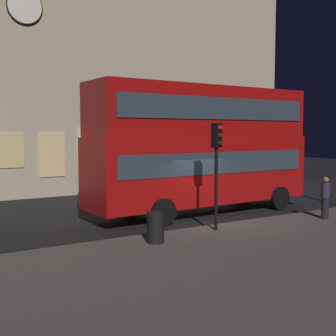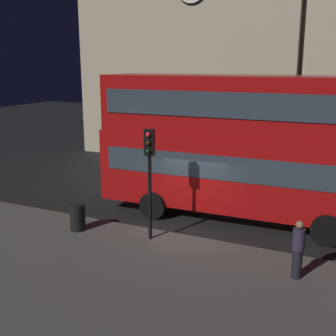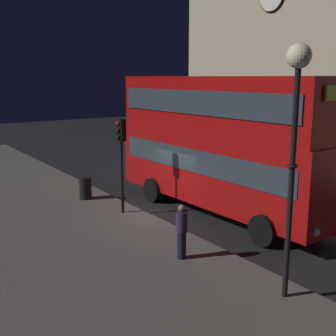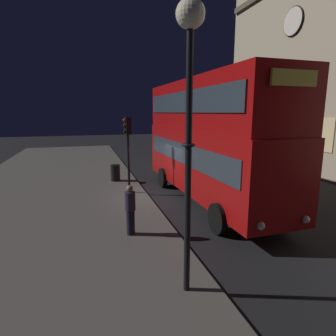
% 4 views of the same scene
% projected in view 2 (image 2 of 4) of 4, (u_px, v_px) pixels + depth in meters
% --- Properties ---
extents(ground_plane, '(80.00, 80.00, 0.00)m').
position_uv_depth(ground_plane, '(186.00, 232.00, 15.72)').
color(ground_plane, black).
extents(sidewalk_slab, '(44.00, 9.32, 0.12)m').
position_uv_depth(sidewalk_slab, '(108.00, 299.00, 11.13)').
color(sidewalk_slab, '#4C4944').
rests_on(sidewalk_slab, ground).
extents(building_with_clock, '(13.91, 8.23, 16.01)m').
position_uv_depth(building_with_clock, '(201.00, 31.00, 28.65)').
color(building_with_clock, tan).
rests_on(building_with_clock, ground).
extents(double_decker_bus, '(10.67, 3.06, 5.53)m').
position_uv_depth(double_decker_bus, '(236.00, 141.00, 16.31)').
color(double_decker_bus, '#9E0C0C').
rests_on(double_decker_bus, ground).
extents(traffic_light_near_kerb, '(0.37, 0.39, 3.78)m').
position_uv_depth(traffic_light_near_kerb, '(149.00, 161.00, 14.14)').
color(traffic_light_near_kerb, black).
rests_on(traffic_light_near_kerb, sidewalk_slab).
extents(pedestrian, '(0.35, 0.35, 1.69)m').
position_uv_depth(pedestrian, '(298.00, 249.00, 11.92)').
color(pedestrian, black).
rests_on(pedestrian, sidewalk_slab).
extents(litter_bin, '(0.55, 0.55, 0.97)m').
position_uv_depth(litter_bin, '(78.00, 217.00, 15.46)').
color(litter_bin, black).
rests_on(litter_bin, sidewalk_slab).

